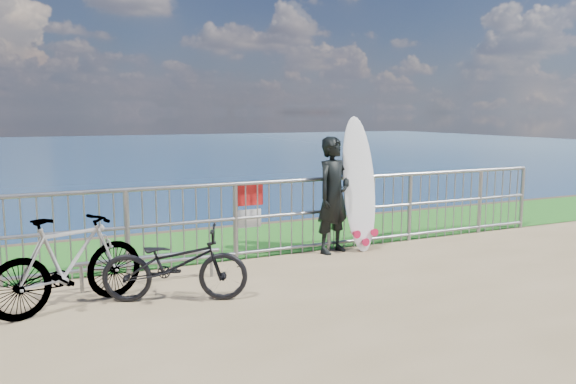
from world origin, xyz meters
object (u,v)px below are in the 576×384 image
surfer (334,195)px  surfboard (359,189)px  bicycle_near (175,264)px  bicycle_far (69,262)px

surfer → surfboard: (0.44, -0.01, 0.07)m
surfer → bicycle_near: bearing=-176.1°
surfboard → bicycle_near: (-3.12, -1.18, -0.52)m
surfboard → bicycle_far: 4.34m
surfboard → bicycle_near: surfboard is taller
surfer → bicycle_far: (-3.77, -0.98, -0.36)m
surfboard → bicycle_far: bearing=-167.1°
bicycle_far → surfer: bearing=-96.3°
surfer → bicycle_far: surfer is taller
surfboard → bicycle_near: 3.38m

